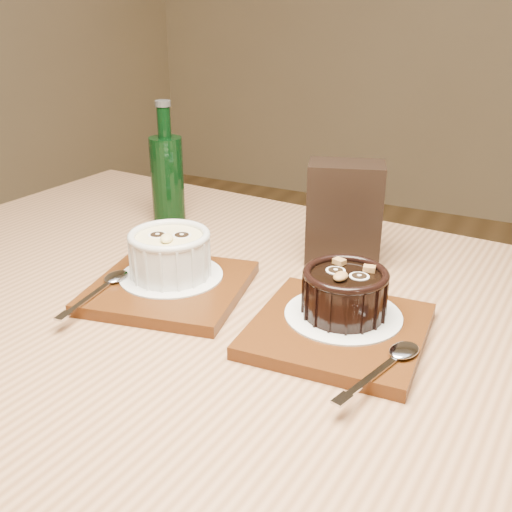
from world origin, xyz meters
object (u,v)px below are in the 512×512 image
(table, at_px, (249,388))
(tray_right, at_px, (338,330))
(tray_left, at_px, (170,287))
(ramekin_dark, at_px, (345,290))
(condiment_stand, at_px, (344,213))
(green_bottle, at_px, (167,177))
(ramekin_white, at_px, (170,252))

(table, relative_size, tray_right, 6.98)
(tray_right, bearing_deg, tray_left, 179.18)
(tray_right, distance_m, ramekin_dark, 0.04)
(tray_right, height_order, ramekin_dark, ramekin_dark)
(tray_right, xyz_separation_m, ramekin_dark, (-0.00, 0.02, 0.04))
(ramekin_dark, bearing_deg, table, -154.03)
(tray_left, height_order, condiment_stand, condiment_stand)
(table, height_order, tray_right, tray_right)
(ramekin_dark, xyz_separation_m, green_bottle, (-0.37, 0.20, 0.03))
(table, height_order, ramekin_white, ramekin_white)
(ramekin_white, bearing_deg, green_bottle, 100.49)
(tray_right, height_order, condiment_stand, condiment_stand)
(ramekin_white, height_order, ramekin_dark, ramekin_white)
(condiment_stand, bearing_deg, ramekin_white, -132.85)
(table, height_order, condiment_stand, condiment_stand)
(green_bottle, bearing_deg, tray_left, -55.24)
(tray_left, xyz_separation_m, green_bottle, (-0.15, 0.21, 0.07))
(tray_right, bearing_deg, ramekin_dark, 95.94)
(tray_right, bearing_deg, table, -170.28)
(table, relative_size, ramekin_dark, 13.41)
(green_bottle, bearing_deg, ramekin_white, -54.65)
(tray_left, xyz_separation_m, tray_right, (0.22, -0.00, 0.00))
(ramekin_white, height_order, condiment_stand, condiment_stand)
(table, relative_size, green_bottle, 6.44)
(ramekin_white, distance_m, ramekin_dark, 0.23)
(table, relative_size, ramekin_white, 12.30)
(ramekin_dark, distance_m, green_bottle, 0.42)
(table, distance_m, green_bottle, 0.39)
(tray_left, height_order, green_bottle, green_bottle)
(condiment_stand, bearing_deg, tray_left, -129.23)
(ramekin_white, distance_m, tray_right, 0.23)
(table, xyz_separation_m, condiment_stand, (0.03, 0.21, 0.16))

